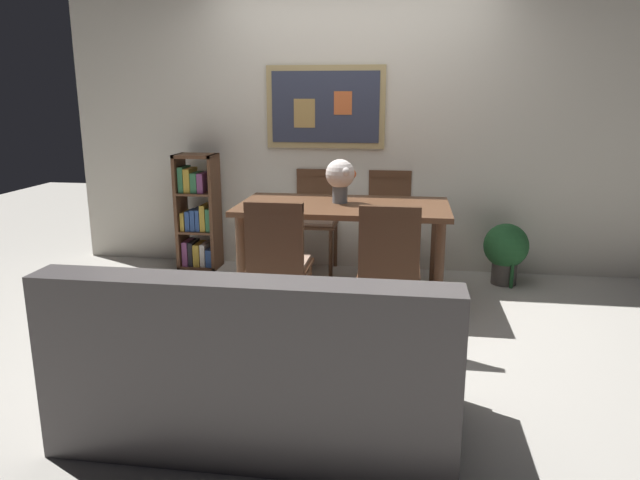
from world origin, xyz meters
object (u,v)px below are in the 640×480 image
at_px(leather_couch, 258,371).
at_px(potted_ivy, 506,250).
at_px(flower_vase, 341,177).
at_px(dining_chair_far_left, 316,211).
at_px(bookshelf, 198,216).
at_px(dining_chair_far_right, 389,213).
at_px(dining_chair_near_right, 389,261).
at_px(dining_chair_near_left, 278,255).
at_px(dining_table, 343,216).

relative_size(leather_couch, potted_ivy, 3.18).
relative_size(potted_ivy, flower_vase, 1.68).
xyz_separation_m(dining_chair_far_left, potted_ivy, (1.66, -0.22, -0.24)).
bearing_deg(leather_couch, bookshelf, 115.17).
bearing_deg(flower_vase, dining_chair_far_right, 63.86).
bearing_deg(dining_chair_far_right, dining_chair_near_right, -87.90).
xyz_separation_m(dining_chair_near_left, leather_couch, (0.17, -1.22, -0.23)).
distance_m(potted_ivy, flower_vase, 1.58).
bearing_deg(dining_chair_far_left, flower_vase, -66.86).
relative_size(dining_chair_far_left, dining_chair_near_right, 1.00).
distance_m(dining_chair_far_left, dining_chair_near_right, 1.70).
bearing_deg(dining_chair_near_left, flower_vase, 68.40).
bearing_deg(bookshelf, potted_ivy, -1.97).
xyz_separation_m(dining_table, potted_ivy, (1.32, 0.54, -0.36)).
height_order(dining_chair_near_left, flower_vase, flower_vase).
relative_size(bookshelf, potted_ivy, 1.86).
bearing_deg(dining_chair_near_left, leather_couch, -81.99).
bearing_deg(dining_chair_far_right, leather_couch, -100.40).
xyz_separation_m(dining_chair_near_left, potted_ivy, (1.67, 1.30, -0.24)).
relative_size(dining_table, leather_couch, 0.89).
distance_m(dining_chair_far_right, flower_vase, 0.91).
relative_size(dining_chair_near_left, dining_chair_near_right, 1.00).
bearing_deg(dining_chair_far_left, dining_chair_far_right, 1.29).
xyz_separation_m(bookshelf, potted_ivy, (2.73, -0.09, -0.19)).
bearing_deg(dining_chair_near_right, leather_couch, -115.25).
distance_m(leather_couch, bookshelf, 2.89).
height_order(leather_couch, potted_ivy, leather_couch).
xyz_separation_m(dining_table, leather_couch, (-0.18, -1.97, -0.35)).
distance_m(dining_chair_near_left, leather_couch, 1.25).
relative_size(dining_chair_far_left, dining_chair_far_right, 1.00).
xyz_separation_m(leather_couch, bookshelf, (-1.23, 2.61, 0.17)).
height_order(dining_chair_far_right, dining_chair_near_left, same).
bearing_deg(dining_chair_far_left, bookshelf, -173.12).
xyz_separation_m(dining_chair_far_left, leather_couch, (0.15, -2.74, -0.23)).
height_order(dining_chair_far_left, dining_chair_near_right, same).
bearing_deg(dining_chair_near_right, flower_vase, 116.35).
distance_m(dining_chair_near_left, flower_vase, 0.97).
distance_m(dining_table, dining_chair_far_left, 0.84).
distance_m(dining_chair_far_left, flower_vase, 0.88).
height_order(dining_chair_far_left, flower_vase, flower_vase).
height_order(dining_chair_near_left, dining_chair_near_right, same).
distance_m(dining_chair_near_right, flower_vase, 1.02).
bearing_deg(leather_couch, dining_chair_near_right, 64.75).
relative_size(dining_table, potted_ivy, 2.84).
relative_size(dining_chair_far_right, leather_couch, 0.51).
bearing_deg(dining_table, dining_chair_near_right, -63.89).
height_order(dining_table, dining_chair_near_right, dining_chair_near_right).
xyz_separation_m(dining_chair_far_right, leather_couch, (-0.51, -2.75, -0.23)).
bearing_deg(dining_chair_near_left, dining_chair_far_left, 89.37).
xyz_separation_m(bookshelf, flower_vase, (1.38, -0.58, 0.47)).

